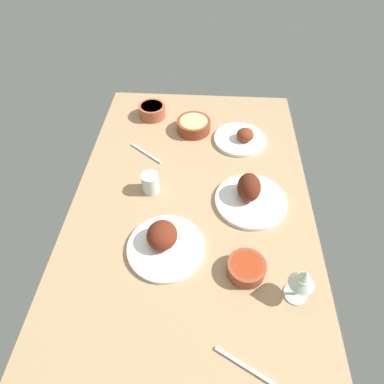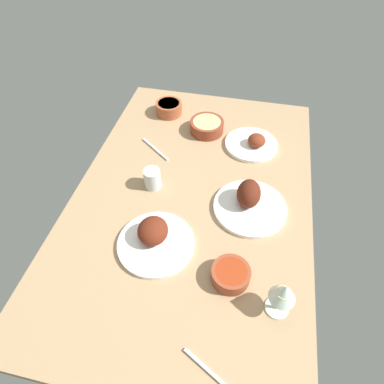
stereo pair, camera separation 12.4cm
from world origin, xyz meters
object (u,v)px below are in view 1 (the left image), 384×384
at_px(plate_near_viewer, 241,138).
at_px(bowl_soup, 152,110).
at_px(bowl_potatoes, 194,125).
at_px(spoon_loose, 245,366).
at_px(water_tumbler, 150,183).
at_px(wine_glass, 303,279).
at_px(plate_center_main, 250,195).
at_px(bowl_sauce, 246,268).
at_px(plate_far_side, 164,242).
at_px(fork_loose, 146,153).

height_order(plate_near_viewer, bowl_soup, plate_near_viewer).
bearing_deg(bowl_potatoes, spoon_loose, 11.11).
height_order(plate_near_viewer, water_tumbler, water_tumbler).
xyz_separation_m(plate_near_viewer, wine_glass, (0.72, 0.14, 0.08)).
bearing_deg(bowl_potatoes, plate_center_main, 29.61).
bearing_deg(bowl_sauce, plate_far_side, -106.20).
relative_size(plate_near_viewer, water_tumbler, 2.84).
bearing_deg(plate_near_viewer, fork_loose, -74.61).
xyz_separation_m(plate_near_viewer, plate_center_main, (0.35, 0.02, 0.02)).
height_order(wine_glass, water_tumbler, wine_glass).
relative_size(plate_far_side, bowl_potatoes, 1.69).
bearing_deg(fork_loose, spoon_loose, -26.66).
bearing_deg(bowl_soup, plate_near_viewer, 68.93).
relative_size(plate_far_side, spoon_loose, 1.48).
distance_m(plate_near_viewer, spoon_loose, 0.93).
bearing_deg(wine_glass, water_tumbler, -128.50).
height_order(plate_near_viewer, bowl_potatoes, plate_near_viewer).
xyz_separation_m(plate_far_side, fork_loose, (-0.46, -0.14, -0.02)).
xyz_separation_m(fork_loose, spoon_loose, (0.81, 0.39, 0.00)).
bearing_deg(water_tumbler, plate_far_side, 18.18).
bearing_deg(water_tumbler, wine_glass, 51.50).
relative_size(bowl_sauce, fork_loose, 0.67).
distance_m(bowl_soup, wine_glass, 1.04).
height_order(fork_loose, spoon_loose, same).
bearing_deg(water_tumbler, bowl_potatoes, 159.64).
relative_size(wine_glass, fork_loose, 0.78).
bearing_deg(fork_loose, bowl_potatoes, 79.86).
distance_m(wine_glass, spoon_loose, 0.28).
height_order(water_tumbler, spoon_loose, water_tumbler).
bearing_deg(plate_center_main, plate_near_viewer, -177.05).
relative_size(bowl_potatoes, spoon_loose, 0.88).
relative_size(wine_glass, water_tumbler, 1.72).
distance_m(bowl_sauce, spoon_loose, 0.28).
height_order(bowl_potatoes, spoon_loose, bowl_potatoes).
xyz_separation_m(plate_near_viewer, fork_loose, (0.11, -0.41, -0.01)).
distance_m(bowl_potatoes, bowl_soup, 0.23).
relative_size(water_tumbler, fork_loose, 0.45).
bearing_deg(plate_center_main, spoon_loose, -4.01).
xyz_separation_m(plate_center_main, bowl_sauce, (0.30, -0.03, -0.01)).
bearing_deg(bowl_soup, bowl_sauce, 26.98).
xyz_separation_m(plate_far_side, wine_glass, (0.14, 0.41, 0.07)).
distance_m(plate_near_viewer, bowl_soup, 0.45).
relative_size(bowl_soup, fork_loose, 0.70).
relative_size(plate_far_side, bowl_soup, 2.07).
xyz_separation_m(bowl_potatoes, spoon_loose, (0.99, 0.19, -0.03)).
bearing_deg(water_tumbler, plate_center_main, 85.55).
height_order(plate_near_viewer, spoon_loose, plate_near_viewer).
relative_size(plate_center_main, bowl_soup, 2.14).
bearing_deg(plate_center_main, plate_far_side, -52.87).
relative_size(bowl_potatoes, wine_glass, 1.10).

